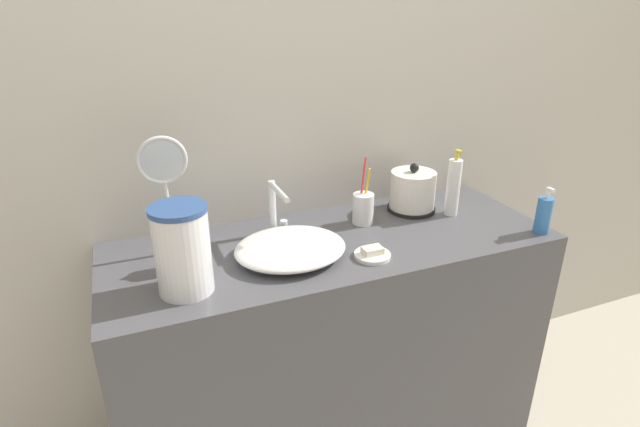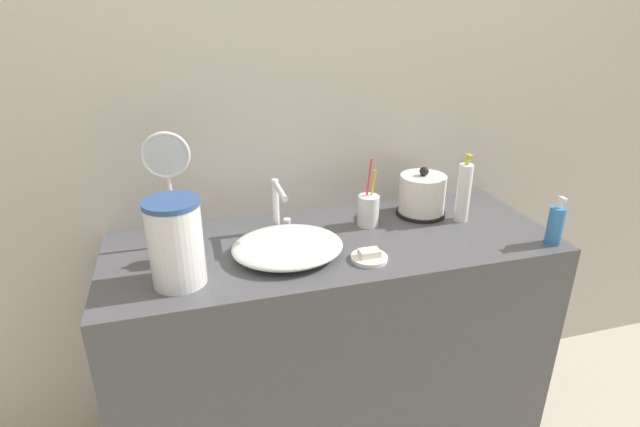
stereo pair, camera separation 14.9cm
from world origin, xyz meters
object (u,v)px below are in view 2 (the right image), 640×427
(toothbrush_cup, at_px, (368,210))
(shampoo_bottle, at_px, (187,240))
(electric_kettle, at_px, (422,197))
(water_pitcher, at_px, (176,243))
(lotion_bottle, at_px, (555,225))
(mouthwash_bottle, at_px, (464,192))
(vanity_mirror, at_px, (169,180))
(faucet, at_px, (279,204))

(toothbrush_cup, distance_m, shampoo_bottle, 0.59)
(electric_kettle, height_order, water_pitcher, water_pitcher)
(electric_kettle, relative_size, water_pitcher, 0.74)
(electric_kettle, height_order, shampoo_bottle, electric_kettle)
(electric_kettle, distance_m, lotion_bottle, 0.43)
(mouthwash_bottle, relative_size, vanity_mirror, 0.66)
(faucet, height_order, toothbrush_cup, toothbrush_cup)
(electric_kettle, distance_m, vanity_mirror, 0.84)
(lotion_bottle, xyz_separation_m, shampoo_bottle, (-1.08, 0.20, 0.00))
(shampoo_bottle, distance_m, water_pitcher, 0.13)
(shampoo_bottle, xyz_separation_m, mouthwash_bottle, (0.90, 0.04, 0.04))
(electric_kettle, xyz_separation_m, water_pitcher, (-0.82, -0.24, 0.05))
(toothbrush_cup, bearing_deg, faucet, 177.96)
(faucet, bearing_deg, vanity_mirror, 178.44)
(toothbrush_cup, bearing_deg, vanity_mirror, 178.21)
(toothbrush_cup, distance_m, water_pitcher, 0.65)
(electric_kettle, height_order, toothbrush_cup, toothbrush_cup)
(toothbrush_cup, height_order, water_pitcher, water_pitcher)
(lotion_bottle, distance_m, vanity_mirror, 1.16)
(electric_kettle, distance_m, water_pitcher, 0.85)
(vanity_mirror, distance_m, water_pitcher, 0.24)
(faucet, distance_m, electric_kettle, 0.51)
(water_pitcher, bearing_deg, faucet, 34.56)
(faucet, distance_m, mouthwash_bottle, 0.62)
(electric_kettle, distance_m, mouthwash_bottle, 0.14)
(mouthwash_bottle, distance_m, vanity_mirror, 0.94)
(shampoo_bottle, bearing_deg, lotion_bottle, -10.30)
(vanity_mirror, height_order, water_pitcher, vanity_mirror)
(toothbrush_cup, xyz_separation_m, lotion_bottle, (0.50, -0.28, 0.01))
(vanity_mirror, bearing_deg, shampoo_bottle, -73.56)
(mouthwash_bottle, xyz_separation_m, water_pitcher, (-0.93, -0.15, 0.02))
(lotion_bottle, relative_size, mouthwash_bottle, 0.66)
(vanity_mirror, bearing_deg, electric_kettle, 0.98)
(toothbrush_cup, height_order, mouthwash_bottle, mouthwash_bottle)
(electric_kettle, height_order, vanity_mirror, vanity_mirror)
(faucet, height_order, lotion_bottle, faucet)
(mouthwash_bottle, xyz_separation_m, vanity_mirror, (-0.93, 0.07, 0.11))
(toothbrush_cup, relative_size, lotion_bottle, 1.46)
(shampoo_bottle, relative_size, mouthwash_bottle, 0.71)
(lotion_bottle, relative_size, shampoo_bottle, 0.94)
(toothbrush_cup, xyz_separation_m, shampoo_bottle, (-0.58, -0.09, 0.01))
(vanity_mirror, relative_size, water_pitcher, 1.51)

